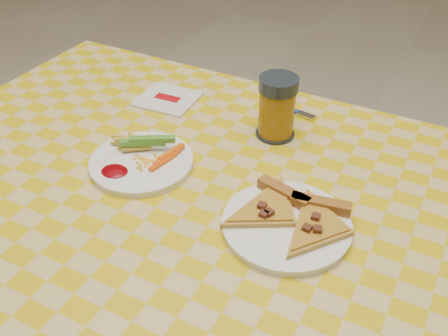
% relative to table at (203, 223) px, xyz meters
% --- Properties ---
extents(table, '(1.28, 0.88, 0.76)m').
position_rel_table_xyz_m(table, '(0.00, 0.00, 0.00)').
color(table, silver).
rests_on(table, ground).
extents(plate_left, '(0.24, 0.24, 0.01)m').
position_rel_table_xyz_m(plate_left, '(-0.14, 0.02, 0.08)').
color(plate_left, white).
rests_on(plate_left, table).
extents(plate_right, '(0.27, 0.27, 0.01)m').
position_rel_table_xyz_m(plate_right, '(0.17, -0.01, 0.08)').
color(plate_right, white).
rests_on(plate_right, table).
extents(fries_veggies, '(0.16, 0.15, 0.04)m').
position_rel_table_xyz_m(fries_veggies, '(-0.15, 0.03, 0.10)').
color(fries_veggies, gold).
rests_on(fries_veggies, plate_left).
extents(pizza_slices, '(0.25, 0.22, 0.02)m').
position_rel_table_xyz_m(pizza_slices, '(0.17, 0.00, 0.09)').
color(pizza_slices, gold).
rests_on(pizza_slices, plate_right).
extents(drink_glass, '(0.08, 0.08, 0.13)m').
position_rel_table_xyz_m(drink_glass, '(0.04, 0.24, 0.14)').
color(drink_glass, black).
rests_on(drink_glass, table).
extents(napkin, '(0.14, 0.13, 0.01)m').
position_rel_table_xyz_m(napkin, '(-0.24, 0.26, 0.08)').
color(napkin, silver).
rests_on(napkin, table).
extents(fork, '(0.13, 0.03, 0.01)m').
position_rel_table_xyz_m(fork, '(0.03, 0.35, 0.08)').
color(fork, '#162E99').
rests_on(fork, table).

